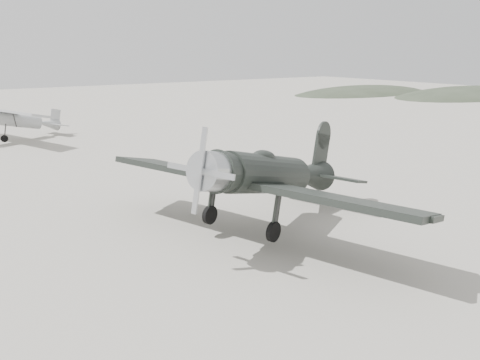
% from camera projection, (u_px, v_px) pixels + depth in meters
% --- Properties ---
extents(ground, '(160.00, 160.00, 0.00)m').
position_uv_depth(ground, '(266.00, 252.00, 15.60)').
color(ground, '#9F998D').
rests_on(ground, ground).
extents(hill_east_north, '(36.00, 18.00, 6.00)m').
position_uv_depth(hill_east_north, '(470.00, 95.00, 70.43)').
color(hill_east_north, '#313A2A').
rests_on(hill_east_north, ground).
extents(hill_northeast, '(32.00, 16.00, 5.20)m').
position_uv_depth(hill_northeast, '(363.00, 93.00, 74.57)').
color(hill_northeast, '#313A2A').
rests_on(hill_northeast, ground).
extents(lowwing_monoplane, '(8.86, 12.12, 3.94)m').
position_uv_depth(lowwing_monoplane, '(270.00, 175.00, 17.19)').
color(lowwing_monoplane, black).
rests_on(lowwing_monoplane, ground).
extents(highwing_monoplane, '(7.24, 10.02, 2.87)m').
position_uv_depth(highwing_monoplane, '(12.00, 117.00, 34.53)').
color(highwing_monoplane, '#AEB2B3').
rests_on(highwing_monoplane, ground).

